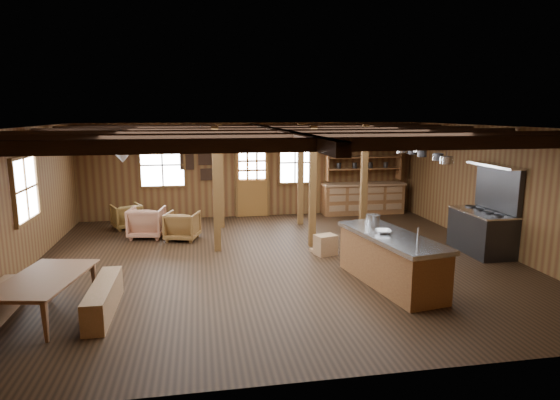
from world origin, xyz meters
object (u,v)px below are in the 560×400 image
armchair_a (127,216)px  dining_table (48,297)px  kitchen_island (391,259)px  armchair_b (182,226)px  commercial_range (484,224)px  armchair_c (147,222)px

armchair_a → dining_table: bearing=62.4°
kitchen_island → armchair_b: size_ratio=3.40×
armchair_a → armchair_b: armchair_b is taller
kitchen_island → commercial_range: 3.24m
commercial_range → armchair_b: size_ratio=2.57×
armchair_a → armchair_b: bearing=112.6°
dining_table → armchair_b: bearing=-13.7°
armchair_b → armchair_c: 0.96m
kitchen_island → armchair_c: (-4.69, 4.15, -0.10)m
kitchen_island → armchair_b: bearing=125.5°
commercial_range → dining_table: bearing=-167.2°
dining_table → armchair_b: 4.57m
kitchen_island → armchair_b: kitchen_island is taller
armchair_b → armchair_c: armchair_c is taller
dining_table → armchair_a: size_ratio=2.47×
commercial_range → armchair_a: (-8.17, 3.67, -0.31)m
kitchen_island → armchair_c: size_ratio=3.11×
dining_table → armchair_a: bearing=7.0°
commercial_range → armchair_c: size_ratio=2.35×
kitchen_island → armchair_c: 6.27m
kitchen_island → armchair_a: (-5.33, 5.22, -0.15)m
armchair_a → armchair_c: (0.64, -1.06, 0.05)m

